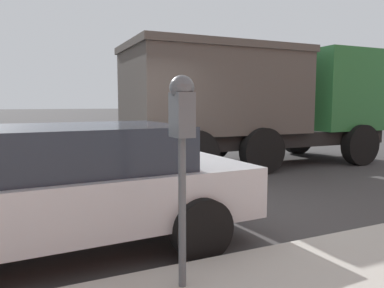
# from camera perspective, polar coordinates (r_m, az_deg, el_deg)

# --- Properties ---
(ground_plane) EXTENTS (220.00, 220.00, 0.00)m
(ground_plane) POSITION_cam_1_polar(r_m,az_deg,el_deg) (5.79, -3.85, -9.57)
(ground_plane) COLOR #3D3A3A
(parking_meter) EXTENTS (0.21, 0.19, 1.66)m
(parking_meter) POSITION_cam_1_polar(r_m,az_deg,el_deg) (2.85, -1.55, 2.64)
(parking_meter) COLOR #4C5156
(parking_meter) RESTS_ON sidewalk
(car_silver) EXTENTS (2.18, 4.42, 1.34)m
(car_silver) POSITION_cam_1_polar(r_m,az_deg,el_deg) (4.21, -20.73, -5.85)
(car_silver) COLOR #B7BABF
(car_silver) RESTS_ON ground_plane
(dump_truck) EXTENTS (2.83, 6.76, 2.97)m
(dump_truck) POSITION_cam_1_polar(r_m,az_deg,el_deg) (9.76, 9.59, 6.75)
(dump_truck) COLOR black
(dump_truck) RESTS_ON ground_plane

